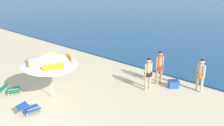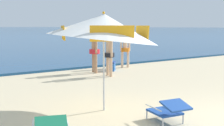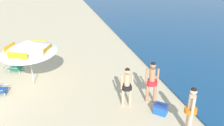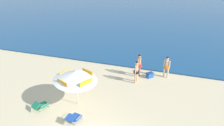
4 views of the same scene
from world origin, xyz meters
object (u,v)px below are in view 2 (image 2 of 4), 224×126
person_standing_beside (125,47)px  cooler_box (111,66)px  beach_umbrella_striped_main (104,27)px  person_wading_in (109,52)px  person_standing_near_shore (94,48)px  lounge_chair_under_umbrella (168,110)px

person_standing_beside → cooler_box: (-1.13, -0.46, -0.76)m
beach_umbrella_striped_main → person_standing_beside: (4.69, 5.31, -0.95)m
person_wading_in → cooler_box: person_wading_in is taller
person_wading_in → beach_umbrella_striped_main: bearing=-125.9°
person_standing_near_shore → cooler_box: (0.86, 0.04, -0.82)m
beach_umbrella_striped_main → person_standing_near_shore: beach_umbrella_striped_main is taller
beach_umbrella_striped_main → cooler_box: (3.55, 4.85, -1.71)m
person_wading_in → person_standing_beside: bearing=38.3°
person_standing_near_shore → person_wading_in: size_ratio=1.08×
cooler_box → person_wading_in: bearing=-127.4°
beach_umbrella_striped_main → person_standing_near_shore: bearing=60.7°
person_standing_beside → person_standing_near_shore: bearing=-165.8°
person_standing_beside → cooler_box: bearing=-157.8°
person_standing_near_shore → person_standing_beside: size_ratio=1.07×
person_standing_near_shore → person_standing_beside: 2.06m
beach_umbrella_striped_main → lounge_chair_under_umbrella: bearing=-69.2°
person_standing_beside → cooler_box: size_ratio=2.78×
cooler_box → lounge_chair_under_umbrella: bearing=-115.3°
beach_umbrella_striped_main → person_wading_in: bearing=54.1°
person_wading_in → cooler_box: (0.83, 1.09, -0.75)m
lounge_chair_under_umbrella → person_wading_in: 5.71m
cooler_box → person_standing_beside: bearing=22.2°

